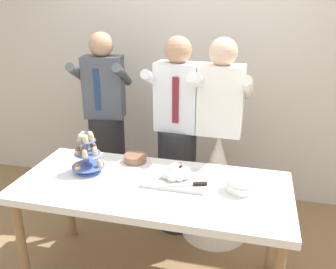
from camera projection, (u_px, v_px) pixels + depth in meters
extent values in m
cube|color=beige|center=(193.00, 51.00, 3.40)|extent=(5.20, 0.10, 2.90)
cube|color=white|center=(152.00, 187.00, 2.36)|extent=(1.80, 0.80, 0.05)
cylinder|color=olive|center=(22.00, 246.00, 2.39)|extent=(0.06, 0.06, 0.72)
cylinder|color=olive|center=(69.00, 198.00, 2.97)|extent=(0.06, 0.06, 0.72)
cylinder|color=olive|center=(273.00, 226.00, 2.60)|extent=(0.06, 0.06, 0.72)
cylinder|color=#4C66B2|center=(89.00, 171.00, 2.52)|extent=(0.17, 0.17, 0.01)
cylinder|color=#4C66B2|center=(87.00, 152.00, 2.46)|extent=(0.01, 0.01, 0.31)
cylinder|color=#4C66B2|center=(88.00, 166.00, 2.50)|extent=(0.23, 0.23, 0.01)
cylinder|color=#D1B784|center=(100.00, 165.00, 2.48)|extent=(0.04, 0.04, 0.03)
sphere|color=#D6B27A|center=(100.00, 162.00, 2.47)|extent=(0.04, 0.04, 0.04)
cylinder|color=#D1B784|center=(85.00, 159.00, 2.57)|extent=(0.04, 0.04, 0.03)
sphere|color=#D6B27A|center=(85.00, 156.00, 2.56)|extent=(0.04, 0.04, 0.04)
cylinder|color=#D1B784|center=(78.00, 168.00, 2.44)|extent=(0.04, 0.04, 0.03)
sphere|color=brown|center=(77.00, 165.00, 2.43)|extent=(0.04, 0.04, 0.04)
cylinder|color=#4C66B2|center=(87.00, 153.00, 2.47)|extent=(0.18, 0.18, 0.01)
cylinder|color=#D1B784|center=(95.00, 152.00, 2.44)|extent=(0.04, 0.04, 0.03)
sphere|color=beige|center=(95.00, 149.00, 2.43)|extent=(0.04, 0.04, 0.04)
cylinder|color=#D1B784|center=(94.00, 148.00, 2.51)|extent=(0.04, 0.04, 0.03)
sphere|color=brown|center=(93.00, 145.00, 2.50)|extent=(0.04, 0.04, 0.04)
cylinder|color=#D1B784|center=(84.00, 148.00, 2.51)|extent=(0.04, 0.04, 0.03)
sphere|color=white|center=(83.00, 145.00, 2.50)|extent=(0.04, 0.04, 0.04)
cylinder|color=#D1B784|center=(78.00, 152.00, 2.45)|extent=(0.04, 0.04, 0.03)
sphere|color=brown|center=(78.00, 149.00, 2.44)|extent=(0.04, 0.04, 0.04)
cylinder|color=#D1B784|center=(85.00, 155.00, 2.41)|extent=(0.04, 0.04, 0.03)
sphere|color=#D6B27A|center=(85.00, 152.00, 2.40)|extent=(0.04, 0.04, 0.04)
cylinder|color=#4C66B2|center=(86.00, 141.00, 2.44)|extent=(0.13, 0.13, 0.01)
cylinder|color=#D1B784|center=(91.00, 139.00, 2.42)|extent=(0.04, 0.04, 0.03)
sphere|color=#D6B27A|center=(91.00, 135.00, 2.42)|extent=(0.04, 0.04, 0.04)
cylinder|color=#D1B784|center=(90.00, 137.00, 2.46)|extent=(0.04, 0.04, 0.03)
sphere|color=#EAB7C6|center=(90.00, 134.00, 2.45)|extent=(0.04, 0.04, 0.04)
cylinder|color=#D1B784|center=(83.00, 137.00, 2.45)|extent=(0.04, 0.04, 0.03)
sphere|color=beige|center=(83.00, 134.00, 2.45)|extent=(0.04, 0.04, 0.04)
cylinder|color=#D1B784|center=(81.00, 139.00, 2.41)|extent=(0.04, 0.04, 0.03)
sphere|color=beige|center=(80.00, 136.00, 2.40)|extent=(0.04, 0.04, 0.04)
cylinder|color=#D1B784|center=(85.00, 140.00, 2.39)|extent=(0.04, 0.04, 0.03)
sphere|color=beige|center=(85.00, 137.00, 2.39)|extent=(0.04, 0.04, 0.04)
cube|color=silver|center=(176.00, 179.00, 2.39)|extent=(0.42, 0.31, 0.02)
sphere|color=white|center=(184.00, 173.00, 2.37)|extent=(0.10, 0.10, 0.10)
sphere|color=white|center=(184.00, 171.00, 2.42)|extent=(0.07, 0.07, 0.07)
sphere|color=white|center=(176.00, 168.00, 2.45)|extent=(0.09, 0.09, 0.09)
sphere|color=white|center=(169.00, 171.00, 2.42)|extent=(0.07, 0.07, 0.07)
sphere|color=white|center=(167.00, 174.00, 2.37)|extent=(0.08, 0.08, 0.08)
sphere|color=white|center=(172.00, 177.00, 2.33)|extent=(0.07, 0.07, 0.07)
sphere|color=white|center=(179.00, 177.00, 2.34)|extent=(0.07, 0.07, 0.07)
sphere|color=white|center=(176.00, 171.00, 2.37)|extent=(0.11, 0.11, 0.11)
sphere|color=#B21923|center=(181.00, 166.00, 2.35)|extent=(0.02, 0.02, 0.02)
sphere|color=#2D1938|center=(180.00, 166.00, 2.33)|extent=(0.02, 0.02, 0.02)
sphere|color=#2D1938|center=(180.00, 167.00, 2.34)|extent=(0.02, 0.02, 0.02)
sphere|color=#2D1938|center=(176.00, 166.00, 2.36)|extent=(0.02, 0.02, 0.02)
sphere|color=#2D1938|center=(179.00, 164.00, 2.39)|extent=(0.02, 0.02, 0.02)
sphere|color=#DB474C|center=(181.00, 163.00, 2.42)|extent=(0.02, 0.02, 0.02)
sphere|color=#DB474C|center=(174.00, 166.00, 2.37)|extent=(0.02, 0.02, 0.02)
cube|color=silver|center=(177.00, 185.00, 2.28)|extent=(0.23, 0.09, 0.00)
cube|color=black|center=(200.00, 184.00, 2.28)|extent=(0.09, 0.05, 0.02)
cylinder|color=white|center=(241.00, 189.00, 2.27)|extent=(0.19, 0.19, 0.01)
cylinder|color=white|center=(240.00, 188.00, 2.27)|extent=(0.19, 0.19, 0.01)
cylinder|color=white|center=(240.00, 186.00, 2.26)|extent=(0.19, 0.19, 0.01)
cylinder|color=white|center=(241.00, 185.00, 2.26)|extent=(0.19, 0.19, 0.01)
cylinder|color=white|center=(241.00, 184.00, 2.25)|extent=(0.19, 0.19, 0.01)
cylinder|color=white|center=(242.00, 182.00, 2.25)|extent=(0.19, 0.19, 0.01)
cylinder|color=white|center=(241.00, 180.00, 2.25)|extent=(0.19, 0.19, 0.01)
cylinder|color=white|center=(241.00, 179.00, 2.24)|extent=(0.19, 0.19, 0.01)
cylinder|color=white|center=(242.00, 177.00, 2.24)|extent=(0.19, 0.19, 0.01)
cylinder|color=white|center=(135.00, 162.00, 2.65)|extent=(0.24, 0.24, 0.01)
cylinder|color=brown|center=(135.00, 158.00, 2.64)|extent=(0.17, 0.17, 0.05)
cylinder|color=#232328|center=(177.00, 179.00, 3.08)|extent=(0.32, 0.32, 0.92)
cube|color=white|center=(178.00, 97.00, 2.81)|extent=(0.35, 0.22, 0.54)
sphere|color=tan|center=(178.00, 50.00, 2.68)|extent=(0.21, 0.21, 0.21)
cylinder|color=white|center=(156.00, 82.00, 2.83)|extent=(0.11, 0.49, 0.28)
cylinder|color=white|center=(203.00, 85.00, 2.72)|extent=(0.11, 0.49, 0.28)
cube|color=maroon|center=(175.00, 101.00, 2.72)|extent=(0.05, 0.02, 0.36)
cone|color=white|center=(216.00, 185.00, 2.98)|extent=(0.56, 0.56, 0.92)
cube|color=white|center=(221.00, 100.00, 2.72)|extent=(0.34, 0.21, 0.54)
sphere|color=beige|center=(223.00, 52.00, 2.59)|extent=(0.21, 0.21, 0.21)
cylinder|color=white|center=(197.00, 85.00, 2.73)|extent=(0.09, 0.49, 0.28)
cylinder|color=white|center=(248.00, 88.00, 2.63)|extent=(0.09, 0.49, 0.28)
cylinder|color=#232328|center=(109.00, 163.00, 3.38)|extent=(0.32, 0.32, 0.92)
cube|color=#4C515B|center=(104.00, 87.00, 3.12)|extent=(0.37, 0.25, 0.54)
sphere|color=tan|center=(101.00, 45.00, 2.99)|extent=(0.21, 0.21, 0.21)
cylinder|color=#4C515B|center=(79.00, 74.00, 3.10)|extent=(0.15, 0.49, 0.28)
cylinder|color=#4C515B|center=(123.00, 75.00, 3.07)|extent=(0.15, 0.49, 0.28)
cube|color=navy|center=(97.00, 90.00, 3.03)|extent=(0.05, 0.02, 0.36)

